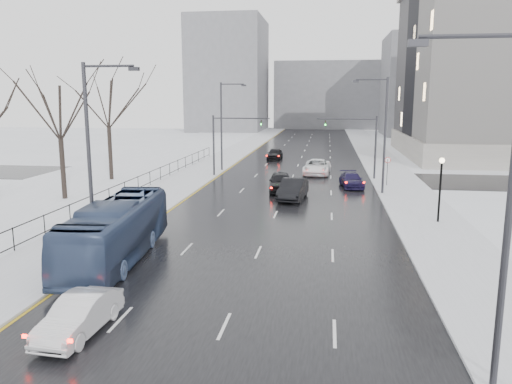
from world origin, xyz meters
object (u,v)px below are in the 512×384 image
at_px(mast_signal_right, 365,140).
at_px(sedan_right_near, 293,189).
at_px(streetlight_r_near, 501,200).
at_px(sedan_right_far, 351,180).
at_px(bus, 117,231).
at_px(streetlight_l_near, 93,151).
at_px(streetlight_l_far, 223,122).
at_px(lamppost_r_mid, 441,180).
at_px(mast_signal_left, 223,138).
at_px(sedan_center_far, 275,154).
at_px(streetlight_r_mid, 382,130).
at_px(sedan_right_cross, 317,167).
at_px(no_uturn_sign, 388,163).
at_px(tree_park_e, 112,180).
at_px(tree_park_d, 65,200).
at_px(sedan_left_near, 79,315).
at_px(sedan_center_near, 280,182).

xyz_separation_m(mast_signal_right, sedan_right_near, (-6.47, -11.43, -3.21)).
bearing_deg(streetlight_r_near, sedan_right_far, 93.92).
bearing_deg(bus, streetlight_l_near, 162.63).
relative_size(streetlight_l_far, lamppost_r_mid, 2.34).
relative_size(mast_signal_left, sedan_center_far, 1.42).
distance_m(streetlight_r_mid, streetlight_l_far, 20.27).
xyz_separation_m(streetlight_r_mid, lamppost_r_mid, (2.83, -10.00, -2.67)).
xyz_separation_m(lamppost_r_mid, sedan_right_cross, (-8.52, 20.74, -2.08)).
bearing_deg(bus, sedan_right_near, 59.97).
height_order(streetlight_r_mid, bus, streetlight_r_mid).
xyz_separation_m(sedan_right_near, sedan_center_far, (-4.35, 26.92, -0.08)).
xyz_separation_m(bus, sedan_center_far, (3.51, 43.75, -0.77)).
distance_m(lamppost_r_mid, no_uturn_sign, 14.13).
bearing_deg(streetlight_l_near, bus, -12.37).
height_order(streetlight_r_near, sedan_right_cross, streetlight_r_near).
distance_m(mast_signal_left, sedan_right_far, 14.45).
height_order(streetlight_l_near, streetlight_l_far, same).
bearing_deg(sedan_right_far, tree_park_e, 171.00).
relative_size(tree_park_d, sedan_center_far, 2.73).
height_order(tree_park_e, sedan_left_near, tree_park_e).
height_order(streetlight_l_near, sedan_right_far, streetlight_l_near).
xyz_separation_m(mast_signal_right, sedan_right_far, (-1.44, -4.76, -3.39)).
distance_m(streetlight_l_far, sedan_left_near, 40.71).
bearing_deg(sedan_right_far, streetlight_l_near, -128.36).
bearing_deg(no_uturn_sign, sedan_right_far, -167.13).
height_order(sedan_right_near, sedan_right_far, sedan_right_near).
distance_m(sedan_center_near, sedan_center_far, 23.63).
xyz_separation_m(mast_signal_right, mast_signal_left, (-14.65, 0.00, 0.00)).
height_order(tree_park_d, sedan_right_cross, tree_park_d).
height_order(streetlight_r_near, streetlight_l_far, same).
height_order(no_uturn_sign, sedan_center_near, no_uturn_sign).
bearing_deg(tree_park_d, sedan_right_cross, 39.54).
height_order(streetlight_r_mid, streetlight_l_near, same).
bearing_deg(lamppost_r_mid, tree_park_d, 172.09).
relative_size(streetlight_l_near, sedan_center_far, 2.19).
height_order(streetlight_l_near, sedan_left_near, streetlight_l_near).
height_order(streetlight_l_near, mast_signal_right, streetlight_l_near).
bearing_deg(lamppost_r_mid, streetlight_l_near, -152.45).
bearing_deg(streetlight_r_near, no_uturn_sign, 88.26).
xyz_separation_m(streetlight_l_far, sedan_center_near, (7.67, -11.95, -4.72)).
height_order(tree_park_d, sedan_center_near, tree_park_d).
bearing_deg(mast_signal_left, lamppost_r_mid, -44.48).
relative_size(mast_signal_left, bus, 0.59).
height_order(streetlight_r_near, no_uturn_sign, streetlight_r_near).
xyz_separation_m(sedan_right_cross, sedan_center_far, (-5.97, 12.75, -0.05)).
distance_m(streetlight_l_far, sedan_right_near, 18.49).
height_order(streetlight_l_near, sedan_center_near, streetlight_l_near).
xyz_separation_m(streetlight_r_mid, sedan_right_cross, (-5.69, 10.74, -4.75)).
bearing_deg(sedan_left_near, streetlight_r_near, -4.54).
relative_size(sedan_left_near, sedan_right_near, 0.79).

